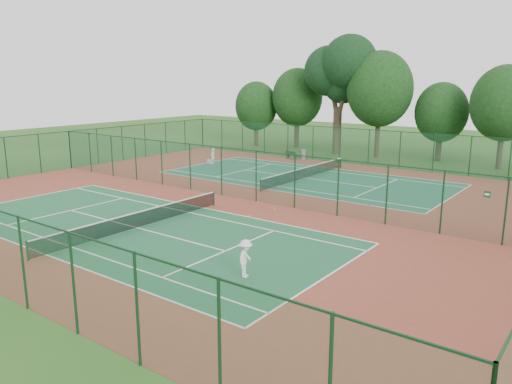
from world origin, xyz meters
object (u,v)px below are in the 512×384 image
Objects in this scene: trash_bin at (303,154)px; bench at (291,155)px; kit_bag at (210,162)px; player_far at (213,156)px; big_tree at (341,70)px; player_near at (246,258)px.

bench is (-1.01, -0.70, -0.07)m from trash_bin.
player_far is at bearing 4.10° from kit_bag.
player_far reaches higher than bench.
player_far is 1.80× the size of kit_bag.
big_tree is (6.40, 13.77, 8.27)m from player_far.
player_far is 9.66m from trash_bin.
player_far is at bearing -114.92° from big_tree.
trash_bin is (5.44, 7.98, -0.27)m from player_far.
player_near reaches higher than bench.
kit_bag is (-0.56, 0.20, -0.62)m from player_far.
kit_bag is (-20.66, 20.78, -0.66)m from player_near.
player_far is 0.12× the size of big_tree.
big_tree reaches higher than player_far.
big_tree reaches higher than trash_bin.
trash_bin is at bearing 76.30° from kit_bag.
player_near is at bearing -52.21° from bench.
bench is at bearing -106.89° from big_tree.
player_near is 1.15× the size of bench.
kit_bag is at bearing 24.99° from player_near.
kit_bag is at bearing -115.38° from player_far.
player_near is at bearing 38.83° from player_far.
player_near is 31.96m from bench.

